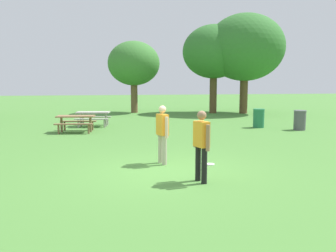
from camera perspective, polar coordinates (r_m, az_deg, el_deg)
ground_plane at (r=8.88m, az=-0.71°, el=-7.50°), size 120.00×120.00×0.00m
person_thrower at (r=7.73m, az=5.61°, el=-2.59°), size 0.31×0.59×1.64m
person_catcher at (r=9.46m, az=-0.94°, el=-0.78°), size 0.31×0.59×1.64m
frisbee at (r=9.60m, az=7.08°, el=-6.37°), size 0.25×0.25×0.03m
picnic_table_near at (r=16.35m, az=-15.16°, el=0.97°), size 1.87×1.63×0.77m
picnic_table_far at (r=18.38m, az=-12.40°, el=1.70°), size 1.91×1.68×0.77m
trash_can_beside_table at (r=17.70m, az=21.19°, el=0.93°), size 0.59×0.59×0.96m
trash_can_further_along at (r=18.06m, az=14.94°, el=1.28°), size 0.59×0.59×0.96m
tree_broad_center at (r=26.56m, az=-5.75°, el=10.33°), size 3.96×3.96×5.47m
tree_far_right at (r=26.46m, az=7.68°, el=12.16°), size 4.72×4.72×6.64m
tree_slender_mid at (r=26.56m, az=12.76°, el=12.65°), size 5.81×5.81×7.38m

